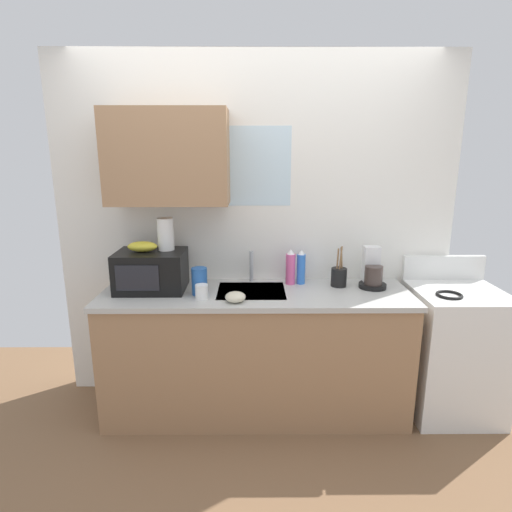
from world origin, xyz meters
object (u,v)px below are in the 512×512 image
paper_towel_roll (166,234)px  dish_soap_bottle_pink (290,268)px  coffee_maker (372,272)px  dish_soap_bottle_blue (301,268)px  mug_white (202,292)px  small_bowl (235,297)px  utensil_crock (339,276)px  cereal_canister (199,281)px  microwave (151,271)px  banana_bunch (142,246)px  stove_range (452,350)px

paper_towel_roll → dish_soap_bottle_pink: (0.86, 0.07, -0.26)m
coffee_maker → dish_soap_bottle_blue: coffee_maker is taller
mug_white → small_bowl: bearing=-15.3°
utensil_crock → cereal_canister: bearing=-170.0°
microwave → utensil_crock: 1.31m
banana_bunch → mug_white: banana_bunch is taller
microwave → coffee_maker: (1.53, 0.06, -0.03)m
utensil_crock → dish_soap_bottle_pink: bearing=170.8°
coffee_maker → dish_soap_bottle_pink: 0.57m
dish_soap_bottle_pink → utensil_crock: bearing=-9.2°
microwave → dish_soap_bottle_blue: size_ratio=1.84×
stove_range → dish_soap_bottle_pink: dish_soap_bottle_pink is taller
paper_towel_roll → mug_white: size_ratio=2.32×
banana_bunch → mug_white: 0.52m
stove_range → microwave: bearing=178.8°
coffee_maker → dish_soap_bottle_blue: size_ratio=1.12×
stove_range → microwave: size_ratio=2.35×
stove_range → utensil_crock: bearing=171.8°
microwave → cereal_canister: (0.34, -0.10, -0.04)m
mug_white → utensil_crock: size_ratio=0.32×
banana_bunch → cereal_canister: size_ratio=1.10×
banana_bunch → paper_towel_roll: 0.18m
banana_bunch → small_bowl: (0.63, -0.25, -0.27)m
dish_soap_bottle_blue → dish_soap_bottle_pink: bearing=-175.4°
banana_bunch → mug_white: size_ratio=2.11×
paper_towel_roll → utensil_crock: paper_towel_roll is taller
mug_white → dish_soap_bottle_pink: bearing=27.7°
dish_soap_bottle_pink → dish_soap_bottle_blue: bearing=4.6°
cereal_canister → mug_white: size_ratio=1.91×
banana_bunch → coffee_maker: bearing=2.1°
banana_bunch → dish_soap_bottle_pink: 1.04m
coffee_maker → cereal_canister: bearing=-172.4°
coffee_maker → paper_towel_roll: bearing=-179.7°
cereal_canister → banana_bunch: bearing=165.6°
mug_white → utensil_crock: (0.94, 0.26, 0.02)m
mug_white → small_bowl: size_ratio=0.73×
microwave → banana_bunch: bearing=178.2°
stove_range → cereal_canister: size_ratio=5.96×
paper_towel_roll → dish_soap_bottle_blue: 0.98m
paper_towel_roll → utensil_crock: size_ratio=0.75×
microwave → coffee_maker: size_ratio=1.64×
mug_white → small_bowl: 0.23m
dish_soap_bottle_blue → stove_range: bearing=-9.4°
dish_soap_bottle_blue → cereal_canister: (-0.70, -0.23, -0.03)m
paper_towel_roll → coffee_maker: (1.43, 0.01, -0.28)m
microwave → dish_soap_bottle_blue: bearing=7.2°
mug_white → dish_soap_bottle_blue: bearing=25.4°
stove_range → dish_soap_bottle_pink: 1.29m
banana_bunch → coffee_maker: 1.60m
stove_range → small_bowl: size_ratio=8.31×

